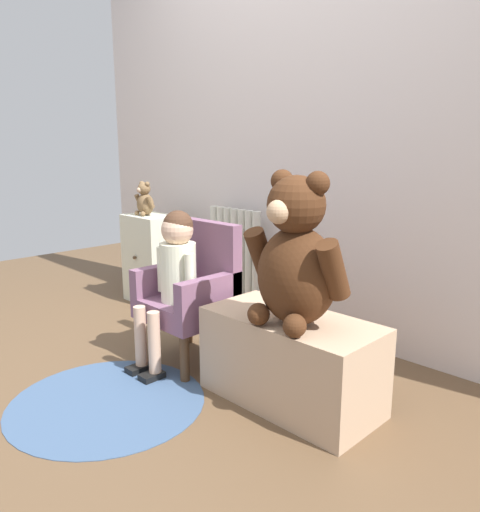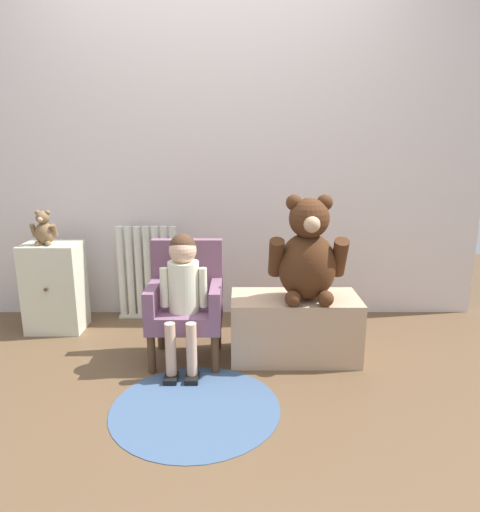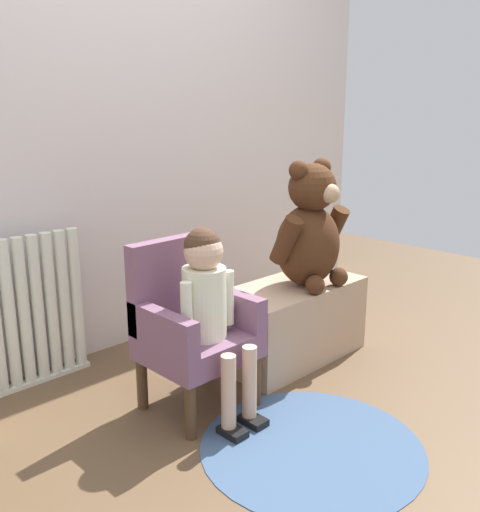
% 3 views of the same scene
% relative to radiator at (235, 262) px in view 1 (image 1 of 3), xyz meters
% --- Properties ---
extents(ground_plane, '(6.00, 6.00, 0.00)m').
position_rel_radiator_xyz_m(ground_plane, '(0.45, -1.06, -0.33)').
color(ground_plane, brown).
extents(back_wall, '(3.80, 0.05, 2.40)m').
position_rel_radiator_xyz_m(back_wall, '(0.45, 0.12, 0.87)').
color(back_wall, silver).
rests_on(back_wall, ground_plane).
extents(radiator, '(0.43, 0.05, 0.67)m').
position_rel_radiator_xyz_m(radiator, '(0.00, 0.00, 0.00)').
color(radiator, silver).
rests_on(radiator, ground_plane).
extents(small_dresser, '(0.36, 0.28, 0.59)m').
position_rel_radiator_xyz_m(small_dresser, '(-0.58, -0.22, -0.04)').
color(small_dresser, beige).
rests_on(small_dresser, ground_plane).
extents(child_armchair, '(0.41, 0.37, 0.68)m').
position_rel_radiator_xyz_m(child_armchair, '(0.34, -0.62, 0.02)').
color(child_armchair, '#77506A').
rests_on(child_armchair, ground_plane).
extents(child_figure, '(0.25, 0.35, 0.75)m').
position_rel_radiator_xyz_m(child_figure, '(0.34, -0.73, 0.16)').
color(child_figure, silver).
rests_on(child_figure, ground_plane).
extents(low_bench, '(0.73, 0.36, 0.37)m').
position_rel_radiator_xyz_m(low_bench, '(0.97, -0.62, -0.15)').
color(low_bench, tan).
rests_on(low_bench, ground_plane).
extents(large_teddy_bear, '(0.43, 0.30, 0.59)m').
position_rel_radiator_xyz_m(large_teddy_bear, '(1.02, -0.67, 0.30)').
color(large_teddy_bear, '#452613').
rests_on(large_teddy_bear, low_bench).
extents(small_teddy_bear, '(0.16, 0.11, 0.22)m').
position_rel_radiator_xyz_m(small_teddy_bear, '(-0.59, -0.24, 0.36)').
color(small_teddy_bear, brown).
rests_on(small_teddy_bear, small_dresser).
extents(floor_rug, '(0.81, 0.81, 0.01)m').
position_rel_radiator_xyz_m(floor_rug, '(0.44, -1.17, -0.33)').
color(floor_rug, '#3B5374').
rests_on(floor_rug, ground_plane).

